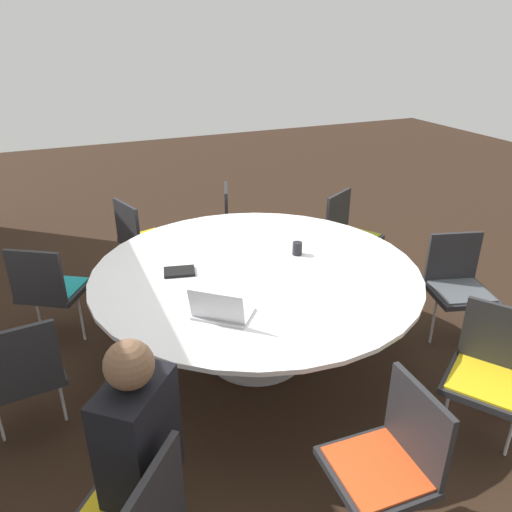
# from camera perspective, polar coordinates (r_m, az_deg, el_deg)

# --- Properties ---
(ground_plane) EXTENTS (16.00, 16.00, 0.00)m
(ground_plane) POSITION_cam_1_polar(r_m,az_deg,el_deg) (3.88, 0.00, -11.30)
(ground_plane) COLOR black
(conference_table) EXTENTS (2.28, 2.28, 0.74)m
(conference_table) POSITION_cam_1_polar(r_m,az_deg,el_deg) (3.53, 0.00, -2.72)
(conference_table) COLOR #B7B7BC
(conference_table) RESTS_ON ground_plane
(chair_1) EXTENTS (0.46, 0.44, 0.85)m
(chair_1) POSITION_cam_1_polar(r_m,az_deg,el_deg) (2.53, 15.06, -21.21)
(chair_1) COLOR #262628
(chair_1) RESTS_ON ground_plane
(chair_2) EXTENTS (0.60, 0.59, 0.85)m
(chair_2) POSITION_cam_1_polar(r_m,az_deg,el_deg) (3.22, 25.27, -11.52)
(chair_2) COLOR #262628
(chair_2) RESTS_ON ground_plane
(chair_3) EXTENTS (0.53, 0.54, 0.85)m
(chair_3) POSITION_cam_1_polar(r_m,az_deg,el_deg) (4.13, 22.07, -2.65)
(chair_3) COLOR #262628
(chair_3) RESTS_ON ground_plane
(chair_4) EXTENTS (0.58, 0.59, 0.85)m
(chair_4) POSITION_cam_1_polar(r_m,az_deg,el_deg) (4.85, 10.57, 2.94)
(chair_4) COLOR #262628
(chair_4) RESTS_ON ground_plane
(chair_5) EXTENTS (0.56, 0.54, 0.85)m
(chair_5) POSITION_cam_1_polar(r_m,az_deg,el_deg) (5.02, -1.91, 4.13)
(chair_5) COLOR #262628
(chair_5) RESTS_ON ground_plane
(chair_6) EXTENTS (0.54, 0.53, 0.85)m
(chair_6) POSITION_cam_1_polar(r_m,az_deg,el_deg) (4.75, -12.98, 2.26)
(chair_6) COLOR #262628
(chair_6) RESTS_ON ground_plane
(chair_7) EXTENTS (0.59, 0.60, 0.85)m
(chair_7) POSITION_cam_1_polar(r_m,az_deg,el_deg) (4.06, -22.62, -3.19)
(chair_7) COLOR #262628
(chair_7) RESTS_ON ground_plane
(chair_8) EXTENTS (0.46, 0.48, 0.85)m
(chair_8) POSITION_cam_1_polar(r_m,az_deg,el_deg) (3.20, -25.22, -11.72)
(chair_8) COLOR #262628
(chair_8) RESTS_ON ground_plane
(person_0) EXTENTS (0.42, 0.40, 1.20)m
(person_0) POSITION_cam_1_polar(r_m,az_deg,el_deg) (2.30, -13.54, -19.87)
(person_0) COLOR black
(person_0) RESTS_ON ground_plane
(laptop) EXTENTS (0.40, 0.41, 0.21)m
(laptop) POSITION_cam_1_polar(r_m,az_deg,el_deg) (2.90, -4.06, -6.26)
(laptop) COLOR silver
(laptop) RESTS_ON conference_table
(spiral_notebook) EXTENTS (0.19, 0.24, 0.02)m
(spiral_notebook) POSITION_cam_1_polar(r_m,az_deg,el_deg) (3.47, -8.75, -1.77)
(spiral_notebook) COLOR black
(spiral_notebook) RESTS_ON conference_table
(coffee_cup) EXTENTS (0.07, 0.07, 0.10)m
(coffee_cup) POSITION_cam_1_polar(r_m,az_deg,el_deg) (3.70, 4.74, 0.87)
(coffee_cup) COLOR black
(coffee_cup) RESTS_ON conference_table
(handbag) EXTENTS (0.36, 0.16, 0.28)m
(handbag) POSITION_cam_1_polar(r_m,az_deg,el_deg) (3.78, 26.08, -12.74)
(handbag) COLOR #661E56
(handbag) RESTS_ON ground_plane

